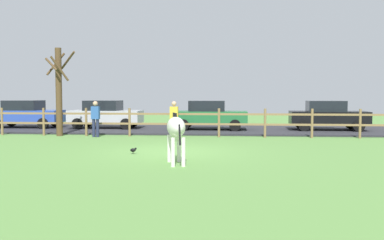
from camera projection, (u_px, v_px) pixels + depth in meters
ground_plane at (172, 152)px, 13.98m from camera, size 60.00×60.00×0.00m
parking_asphalt at (196, 129)px, 23.22m from camera, size 28.00×7.40×0.05m
paddock_fence at (174, 121)px, 18.97m from camera, size 20.83×0.11×1.31m
bare_tree at (59, 89)px, 19.26m from camera, size 1.41×1.35×4.10m
zebra at (176, 131)px, 11.46m from camera, size 0.81×1.89×1.41m
crow_on_grass at (133, 150)px, 13.45m from camera, size 0.22×0.10×0.20m
parked_car_black at (328, 115)px, 22.00m from camera, size 4.07×2.02×1.56m
parked_car_silver at (105, 114)px, 23.33m from camera, size 4.00×1.89×1.56m
parked_car_blue at (26, 114)px, 23.72m from camera, size 4.03×1.94×1.56m
parked_car_green at (209, 115)px, 22.33m from camera, size 4.01×1.90×1.56m
visitor_left_of_tree at (96, 117)px, 18.82m from camera, size 0.36×0.22×1.64m
visitor_right_of_tree at (174, 118)px, 18.48m from camera, size 0.37×0.23×1.64m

